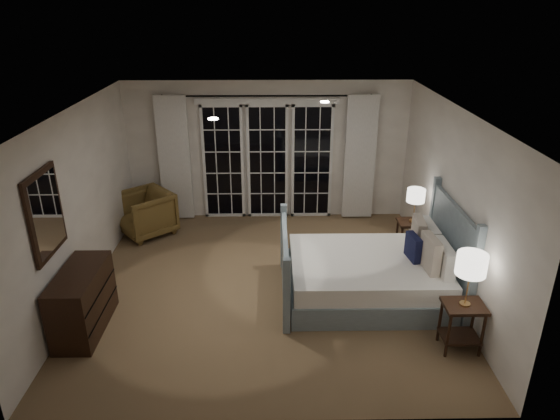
{
  "coord_description": "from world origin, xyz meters",
  "views": [
    {
      "loc": [
        0.09,
        -6.15,
        3.78
      ],
      "look_at": [
        0.19,
        0.26,
        1.05
      ],
      "focal_mm": 32.0,
      "sensor_mm": 36.0,
      "label": 1
    }
  ],
  "objects_px": {
    "nightstand_left": "(462,320)",
    "nightstand_right": "(412,233)",
    "lamp_left": "(472,265)",
    "dresser": "(83,301)",
    "armchair": "(145,213)",
    "bed": "(371,274)",
    "lamp_right": "(416,196)"
  },
  "relations": [
    {
      "from": "bed",
      "to": "lamp_left",
      "type": "relative_size",
      "value": 3.53
    },
    {
      "from": "armchair",
      "to": "bed",
      "type": "bearing_deg",
      "value": 19.49
    },
    {
      "from": "nightstand_right",
      "to": "lamp_right",
      "type": "relative_size",
      "value": 1.12
    },
    {
      "from": "lamp_left",
      "to": "armchair",
      "type": "distance_m",
      "value": 5.42
    },
    {
      "from": "lamp_left",
      "to": "armchair",
      "type": "xyz_separation_m",
      "value": [
        -4.35,
        3.15,
        -0.73
      ]
    },
    {
      "from": "lamp_left",
      "to": "dresser",
      "type": "relative_size",
      "value": 0.57
    },
    {
      "from": "bed",
      "to": "lamp_right",
      "type": "height_order",
      "value": "bed"
    },
    {
      "from": "nightstand_left",
      "to": "armchair",
      "type": "bearing_deg",
      "value": 144.03
    },
    {
      "from": "nightstand_left",
      "to": "lamp_left",
      "type": "relative_size",
      "value": 0.94
    },
    {
      "from": "lamp_left",
      "to": "armchair",
      "type": "relative_size",
      "value": 0.76
    },
    {
      "from": "bed",
      "to": "dresser",
      "type": "distance_m",
      "value": 3.71
    },
    {
      "from": "lamp_right",
      "to": "dresser",
      "type": "xyz_separation_m",
      "value": [
        -4.49,
        -1.83,
        -0.62
      ]
    },
    {
      "from": "lamp_left",
      "to": "dresser",
      "type": "distance_m",
      "value": 4.56
    },
    {
      "from": "nightstand_right",
      "to": "armchair",
      "type": "bearing_deg",
      "value": 168.72
    },
    {
      "from": "nightstand_left",
      "to": "nightstand_right",
      "type": "xyz_separation_m",
      "value": [
        0.02,
        2.28,
        -0.0
      ]
    },
    {
      "from": "nightstand_right",
      "to": "lamp_right",
      "type": "bearing_deg",
      "value": -90.0
    },
    {
      "from": "nightstand_left",
      "to": "dresser",
      "type": "distance_m",
      "value": 4.5
    },
    {
      "from": "bed",
      "to": "lamp_right",
      "type": "bearing_deg",
      "value": 53.13
    },
    {
      "from": "bed",
      "to": "lamp_right",
      "type": "distance_m",
      "value": 1.57
    },
    {
      "from": "nightstand_right",
      "to": "dresser",
      "type": "distance_m",
      "value": 4.85
    },
    {
      "from": "lamp_left",
      "to": "armchair",
      "type": "height_order",
      "value": "lamp_left"
    },
    {
      "from": "armchair",
      "to": "dresser",
      "type": "height_order",
      "value": "dresser"
    },
    {
      "from": "nightstand_right",
      "to": "lamp_left",
      "type": "relative_size",
      "value": 0.93
    },
    {
      "from": "bed",
      "to": "nightstand_left",
      "type": "height_order",
      "value": "bed"
    },
    {
      "from": "lamp_right",
      "to": "dresser",
      "type": "relative_size",
      "value": 0.48
    },
    {
      "from": "bed",
      "to": "nightstand_left",
      "type": "relative_size",
      "value": 3.78
    },
    {
      "from": "armchair",
      "to": "nightstand_left",
      "type": "bearing_deg",
      "value": 13.14
    },
    {
      "from": "nightstand_right",
      "to": "lamp_left",
      "type": "bearing_deg",
      "value": -90.39
    },
    {
      "from": "nightstand_left",
      "to": "armchair",
      "type": "xyz_separation_m",
      "value": [
        -4.35,
        3.15,
        -0.01
      ]
    },
    {
      "from": "bed",
      "to": "lamp_right",
      "type": "relative_size",
      "value": 4.25
    },
    {
      "from": "lamp_left",
      "to": "dresser",
      "type": "height_order",
      "value": "lamp_left"
    },
    {
      "from": "lamp_right",
      "to": "dresser",
      "type": "height_order",
      "value": "lamp_right"
    }
  ]
}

